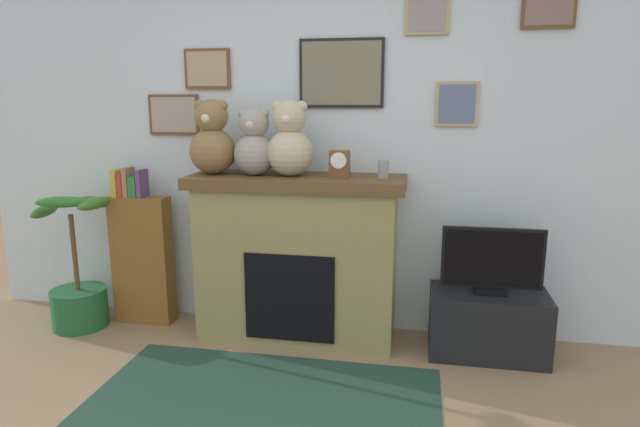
% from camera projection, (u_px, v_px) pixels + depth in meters
% --- Properties ---
extents(back_wall, '(5.20, 0.15, 2.60)m').
position_uv_depth(back_wall, '(312.00, 150.00, 3.86)').
color(back_wall, silver).
rests_on(back_wall, ground_plane).
extents(fireplace, '(1.47, 0.55, 1.16)m').
position_uv_depth(fireplace, '(297.00, 257.00, 3.72)').
color(fireplace, olive).
rests_on(fireplace, ground_plane).
extents(bookshelf, '(0.44, 0.16, 1.18)m').
position_uv_depth(bookshelf, '(142.00, 255.00, 4.00)').
color(bookshelf, brown).
rests_on(bookshelf, ground_plane).
extents(potted_plant, '(0.53, 0.52, 1.01)m').
position_uv_depth(potted_plant, '(79.00, 287.00, 3.94)').
color(potted_plant, '#1E592D').
rests_on(potted_plant, ground_plane).
extents(tv_stand, '(0.75, 0.40, 0.43)m').
position_uv_depth(tv_stand, '(488.00, 324.00, 3.51)').
color(tv_stand, black).
rests_on(tv_stand, ground_plane).
extents(television, '(0.64, 0.14, 0.44)m').
position_uv_depth(television, '(492.00, 262.00, 3.42)').
color(television, black).
rests_on(television, tv_stand).
extents(area_rug, '(1.97, 1.18, 0.01)m').
position_uv_depth(area_rug, '(261.00, 405.00, 2.95)').
color(area_rug, '#223E32').
rests_on(area_rug, ground_plane).
extents(candle_jar, '(0.07, 0.07, 0.12)m').
position_uv_depth(candle_jar, '(383.00, 169.00, 3.47)').
color(candle_jar, gray).
rests_on(candle_jar, fireplace).
extents(mantel_clock, '(0.13, 0.10, 0.18)m').
position_uv_depth(mantel_clock, '(339.00, 164.00, 3.51)').
color(mantel_clock, brown).
rests_on(mantel_clock, fireplace).
extents(teddy_bear_grey, '(0.32, 0.32, 0.51)m').
position_uv_depth(teddy_bear_grey, '(212.00, 141.00, 3.64)').
color(teddy_bear_grey, olive).
rests_on(teddy_bear_grey, fireplace).
extents(teddy_bear_brown, '(0.28, 0.28, 0.45)m').
position_uv_depth(teddy_bear_brown, '(254.00, 145.00, 3.59)').
color(teddy_bear_brown, gray).
rests_on(teddy_bear_brown, fireplace).
extents(teddy_bear_tan, '(0.31, 0.31, 0.50)m').
position_uv_depth(teddy_bear_tan, '(290.00, 142.00, 3.54)').
color(teddy_bear_tan, '#BCAF8E').
rests_on(teddy_bear_tan, fireplace).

